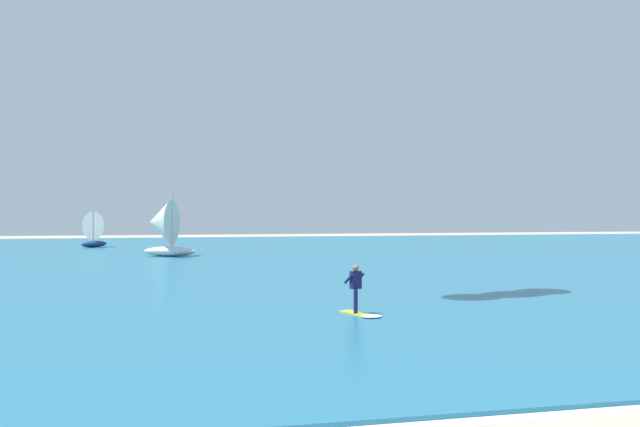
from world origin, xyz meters
TOP-DOWN VIEW (x-y plane):
  - ocean at (0.00, 49.94)m, footprint 160.00×90.00m
  - shoreline_foam at (2.79, 5.19)m, footprint 81.03×1.46m
  - kitesurfer at (1.14, 16.41)m, footprint 1.11×2.03m
  - sailboat_far_left at (-10.93, 67.87)m, footprint 3.48×3.65m
  - sailboat_outermost at (-4.78, 50.59)m, footprint 4.48×4.00m

SIDE VIEW (x-z plane):
  - shoreline_foam at x=2.79m, z-range 0.00..0.01m
  - ocean at x=0.00m, z-range 0.00..0.10m
  - kitesurfer at x=1.14m, z-range -0.13..1.54m
  - sailboat_far_left at x=-10.93m, z-range -0.07..4.00m
  - sailboat_outermost at x=-4.78m, z-range -0.11..4.92m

